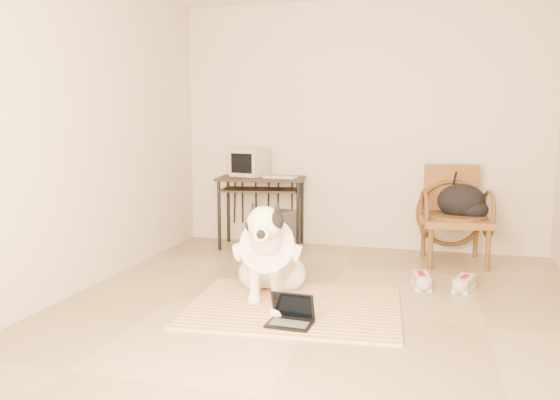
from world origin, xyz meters
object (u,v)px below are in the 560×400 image
at_px(laptop, 291,316).
at_px(computer_desk, 261,187).
at_px(backpack, 463,203).
at_px(crt_monitor, 249,162).
at_px(pc_tower, 278,230).
at_px(rattan_chair, 454,214).
at_px(dog, 270,256).

height_order(laptop, computer_desk, computer_desk).
relative_size(laptop, backpack, 0.65).
xyz_separation_m(crt_monitor, pc_tower, (0.35, -0.08, -0.74)).
relative_size(laptop, rattan_chair, 0.33).
bearing_deg(laptop, pc_tower, 107.60).
relative_size(computer_desk, pc_tower, 2.14).
relative_size(crt_monitor, backpack, 0.86).
height_order(dog, laptop, dog).
distance_m(dog, computer_desk, 1.82).
height_order(pc_tower, rattan_chair, rattan_chair).
bearing_deg(backpack, rattan_chair, 170.50).
relative_size(crt_monitor, pc_tower, 0.88).
height_order(computer_desk, backpack, computer_desk).
height_order(laptop, pc_tower, pc_tower).
bearing_deg(laptop, computer_desk, 111.90).
distance_m(dog, backpack, 2.20).
bearing_deg(backpack, dog, -134.81).
height_order(crt_monitor, rattan_chair, crt_monitor).
relative_size(laptop, pc_tower, 0.67).
height_order(dog, rattan_chair, rattan_chair).
height_order(crt_monitor, backpack, crt_monitor).
height_order(computer_desk, rattan_chair, rattan_chair).
bearing_deg(dog, computer_desk, 109.28).
xyz_separation_m(laptop, rattan_chair, (1.14, 2.14, 0.41)).
bearing_deg(rattan_chair, laptop, -117.97).
relative_size(laptop, crt_monitor, 0.76).
bearing_deg(crt_monitor, rattan_chair, -5.41).
distance_m(dog, laptop, 0.71).
bearing_deg(crt_monitor, pc_tower, -12.37).
xyz_separation_m(laptop, computer_desk, (-0.91, 2.27, 0.61)).
distance_m(crt_monitor, pc_tower, 0.82).
distance_m(crt_monitor, backpack, 2.33).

